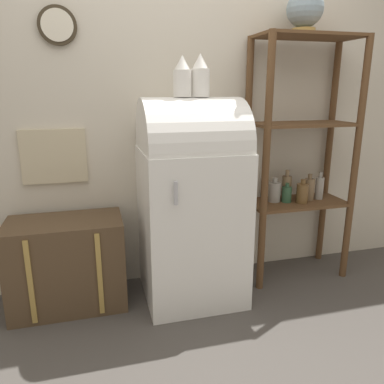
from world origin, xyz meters
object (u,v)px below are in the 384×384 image
object	(u,v)px
suitcase_trunk	(68,264)
globe	(305,10)
refrigerator	(191,198)
vase_center	(200,77)
vase_left	(182,78)

from	to	relation	value
suitcase_trunk	globe	size ratio (longest dim) A/B	2.56
refrigerator	vase_center	xyz separation A→B (m)	(0.06, 0.00, 0.77)
suitcase_trunk	vase_center	size ratio (longest dim) A/B	2.82
refrigerator	vase_center	bearing A→B (deg)	1.14
vase_left	refrigerator	bearing A→B (deg)	3.42
vase_left	vase_center	world-z (taller)	vase_center
globe	vase_left	bearing A→B (deg)	-171.58
vase_center	globe	bearing A→B (deg)	9.33
suitcase_trunk	globe	bearing A→B (deg)	1.97
suitcase_trunk	vase_left	size ratio (longest dim) A/B	2.96
refrigerator	globe	xyz separation A→B (m)	(0.82, 0.13, 1.21)
suitcase_trunk	vase_left	xyz separation A→B (m)	(0.77, -0.07, 1.17)
globe	vase_center	bearing A→B (deg)	-170.67
vase_left	vase_center	bearing A→B (deg)	2.28
refrigerator	vase_center	size ratio (longest dim) A/B	5.27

